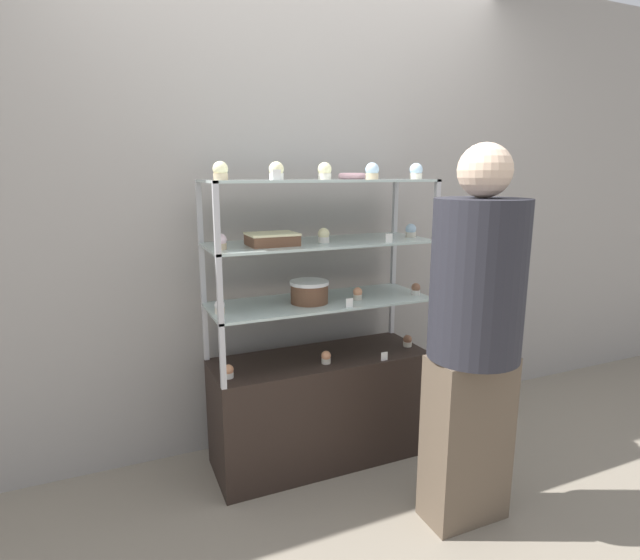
% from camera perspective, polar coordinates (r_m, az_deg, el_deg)
% --- Properties ---
extents(ground_plane, '(20.00, 20.00, 0.00)m').
position_cam_1_polar(ground_plane, '(2.83, 0.00, -19.55)').
color(ground_plane, gray).
extents(back_wall, '(8.00, 0.05, 2.60)m').
position_cam_1_polar(back_wall, '(2.74, -2.93, 8.17)').
color(back_wall, gray).
rests_on(back_wall, ground_plane).
extents(display_base, '(1.10, 0.40, 0.57)m').
position_cam_1_polar(display_base, '(2.69, 0.00, -14.39)').
color(display_base, black).
rests_on(display_base, ground_plane).
extents(display_riser_lower, '(1.10, 0.40, 0.30)m').
position_cam_1_polar(display_riser_lower, '(2.50, 0.00, -2.83)').
color(display_riser_lower, '#B7B7BC').
rests_on(display_riser_lower, display_base).
extents(display_riser_middle, '(1.10, 0.40, 0.30)m').
position_cam_1_polar(display_riser_middle, '(2.44, 0.00, 3.92)').
color(display_riser_middle, '#B7B7BC').
rests_on(display_riser_middle, display_riser_lower).
extents(display_riser_upper, '(1.10, 0.40, 0.30)m').
position_cam_1_polar(display_riser_upper, '(2.41, 0.00, 10.91)').
color(display_riser_upper, '#B7B7BC').
rests_on(display_riser_upper, display_riser_middle).
extents(layer_cake_centerpiece, '(0.19, 0.19, 0.11)m').
position_cam_1_polar(layer_cake_centerpiece, '(2.43, -1.22, -1.35)').
color(layer_cake_centerpiece, brown).
rests_on(layer_cake_centerpiece, display_riser_lower).
extents(sheet_cake_frosted, '(0.22, 0.17, 0.06)m').
position_cam_1_polar(sheet_cake_frosted, '(2.31, -5.50, 4.69)').
color(sheet_cake_frosted, brown).
rests_on(sheet_cake_frosted, display_riser_middle).
extents(cupcake_0, '(0.05, 0.05, 0.06)m').
position_cam_1_polar(cupcake_0, '(2.35, -10.42, -10.24)').
color(cupcake_0, white).
rests_on(cupcake_0, display_base).
extents(cupcake_1, '(0.05, 0.05, 0.06)m').
position_cam_1_polar(cupcake_1, '(2.48, 0.70, -8.82)').
color(cupcake_1, beige).
rests_on(cupcake_1, display_base).
extents(cupcake_2, '(0.05, 0.05, 0.06)m').
position_cam_1_polar(cupcake_2, '(2.76, 9.97, -6.86)').
color(cupcake_2, beige).
rests_on(cupcake_2, display_base).
extents(price_tag_0, '(0.04, 0.00, 0.04)m').
position_cam_1_polar(price_tag_0, '(2.54, 7.36, -8.65)').
color(price_tag_0, white).
rests_on(price_tag_0, display_base).
extents(cupcake_3, '(0.05, 0.05, 0.06)m').
position_cam_1_polar(cupcake_3, '(2.30, -11.39, -3.05)').
color(cupcake_3, beige).
rests_on(cupcake_3, display_riser_lower).
extents(cupcake_4, '(0.05, 0.05, 0.06)m').
position_cam_1_polar(cupcake_4, '(2.51, 4.32, -1.56)').
color(cupcake_4, beige).
rests_on(cupcake_4, display_riser_lower).
extents(cupcake_5, '(0.05, 0.05, 0.06)m').
position_cam_1_polar(cupcake_5, '(2.64, 10.90, -1.03)').
color(cupcake_5, white).
rests_on(cupcake_5, display_riser_lower).
extents(price_tag_1, '(0.04, 0.00, 0.04)m').
position_cam_1_polar(price_tag_1, '(2.36, 3.38, -2.64)').
color(price_tag_1, white).
rests_on(price_tag_1, display_riser_lower).
extents(cupcake_6, '(0.06, 0.06, 0.07)m').
position_cam_1_polar(cupcake_6, '(2.21, -11.32, 4.30)').
color(cupcake_6, '#CCB28C').
rests_on(cupcake_6, display_riser_middle).
extents(cupcake_7, '(0.06, 0.06, 0.07)m').
position_cam_1_polar(cupcake_7, '(2.39, 0.52, 5.11)').
color(cupcake_7, white).
rests_on(cupcake_7, display_riser_middle).
extents(cupcake_8, '(0.06, 0.06, 0.07)m').
position_cam_1_polar(cupcake_8, '(2.63, 10.33, 5.56)').
color(cupcake_8, beige).
rests_on(cupcake_8, display_riser_middle).
extents(price_tag_2, '(0.04, 0.00, 0.04)m').
position_cam_1_polar(price_tag_2, '(2.40, 7.90, 4.75)').
color(price_tag_2, white).
rests_on(price_tag_2, display_riser_middle).
extents(cupcake_9, '(0.07, 0.07, 0.08)m').
position_cam_1_polar(cupcake_9, '(2.20, -11.31, 12.11)').
color(cupcake_9, '#CCB28C').
rests_on(cupcake_9, display_riser_upper).
extents(cupcake_10, '(0.07, 0.07, 0.08)m').
position_cam_1_polar(cupcake_10, '(2.23, -5.01, 12.29)').
color(cupcake_10, white).
rests_on(cupcake_10, display_riser_upper).
extents(cupcake_11, '(0.07, 0.07, 0.08)m').
position_cam_1_polar(cupcake_11, '(2.36, 0.56, 12.32)').
color(cupcake_11, beige).
rests_on(cupcake_11, display_riser_upper).
extents(cupcake_12, '(0.07, 0.07, 0.08)m').
position_cam_1_polar(cupcake_12, '(2.46, 5.97, 12.25)').
color(cupcake_12, '#CCB28C').
rests_on(cupcake_12, display_riser_upper).
extents(cupcake_13, '(0.07, 0.07, 0.08)m').
position_cam_1_polar(cupcake_13, '(2.60, 10.92, 12.08)').
color(cupcake_13, beige).
rests_on(cupcake_13, display_riser_upper).
extents(price_tag_3, '(0.04, 0.00, 0.04)m').
position_cam_1_polar(price_tag_3, '(2.14, -4.98, 11.90)').
color(price_tag_3, white).
rests_on(price_tag_3, display_riser_upper).
extents(donut_glazed, '(0.14, 0.14, 0.03)m').
position_cam_1_polar(donut_glazed, '(2.54, 3.69, 11.78)').
color(donut_glazed, '#EFB2BC').
rests_on(donut_glazed, display_riser_upper).
extents(customer_figure, '(0.37, 0.37, 1.60)m').
position_cam_1_polar(customer_figure, '(2.14, 17.20, -5.57)').
color(customer_figure, brown).
rests_on(customer_figure, ground_plane).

